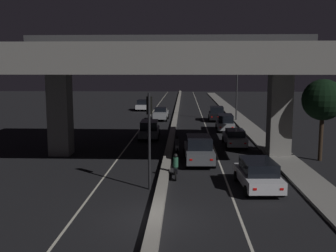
# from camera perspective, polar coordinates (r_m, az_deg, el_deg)

# --- Properties ---
(ground_plane) EXTENTS (200.00, 200.00, 0.00)m
(ground_plane) POSITION_cam_1_polar(r_m,az_deg,el_deg) (17.54, -1.68, -13.39)
(ground_plane) COLOR black
(lane_line_left_inner) EXTENTS (0.12, 126.00, 0.00)m
(lane_line_left_inner) POSITION_cam_1_polar(r_m,az_deg,el_deg) (51.90, -2.97, 1.06)
(lane_line_left_inner) COLOR beige
(lane_line_left_inner) RESTS_ON ground_plane
(lane_line_right_inner) EXTENTS (0.12, 126.00, 0.00)m
(lane_line_right_inner) POSITION_cam_1_polar(r_m,az_deg,el_deg) (51.73, 5.12, 1.01)
(lane_line_right_inner) COLOR beige
(lane_line_right_inner) RESTS_ON ground_plane
(median_divider) EXTENTS (0.56, 126.00, 0.34)m
(median_divider) POSITION_cam_1_polar(r_m,az_deg,el_deg) (51.67, 1.07, 1.22)
(median_divider) COLOR gray
(median_divider) RESTS_ON ground_plane
(sidewalk_right) EXTENTS (2.06, 126.00, 0.16)m
(sidewalk_right) POSITION_cam_1_polar(r_m,az_deg,el_deg) (45.30, 11.49, -0.05)
(sidewalk_right) COLOR gray
(sidewalk_right) RESTS_ON ground_plane
(elevated_overpass) EXTENTS (21.31, 12.97, 8.95)m
(elevated_overpass) POSITION_cam_1_polar(r_m,az_deg,el_deg) (29.17, 0.08, 9.09)
(elevated_overpass) COLOR gray
(elevated_overpass) RESTS_ON ground_plane
(traffic_light_left_of_median) EXTENTS (0.30, 0.49, 5.24)m
(traffic_light_left_of_median) POSITION_cam_1_polar(r_m,az_deg,el_deg) (20.94, -2.72, 0.27)
(traffic_light_left_of_median) COLOR black
(traffic_light_left_of_median) RESTS_ON ground_plane
(street_lamp) EXTENTS (1.92, 0.32, 8.81)m
(street_lamp) POSITION_cam_1_polar(r_m,az_deg,el_deg) (49.83, 9.72, 6.55)
(street_lamp) COLOR #2D2D30
(street_lamp) RESTS_ON ground_plane
(car_white_lead) EXTENTS (2.21, 4.46, 1.57)m
(car_white_lead) POSITION_cam_1_polar(r_m,az_deg,el_deg) (22.11, 12.94, -6.78)
(car_white_lead) COLOR silver
(car_white_lead) RESTS_ON ground_plane
(car_grey_second) EXTENTS (2.15, 4.84, 1.85)m
(car_grey_second) POSITION_cam_1_polar(r_m,az_deg,el_deg) (27.45, 4.49, -3.38)
(car_grey_second) COLOR #515459
(car_grey_second) RESTS_ON ground_plane
(car_silver_third) EXTENTS (1.83, 4.47, 1.44)m
(car_silver_third) POSITION_cam_1_polar(r_m,az_deg,el_deg) (33.79, 9.65, -1.65)
(car_silver_third) COLOR gray
(car_silver_third) RESTS_ON ground_plane
(car_silver_fourth) EXTENTS (2.01, 4.11, 1.73)m
(car_silver_fourth) POSITION_cam_1_polar(r_m,az_deg,el_deg) (42.07, 8.29, 0.55)
(car_silver_fourth) COLOR gray
(car_silver_fourth) RESTS_ON ground_plane
(car_black_fifth) EXTENTS (2.14, 4.18, 1.82)m
(car_black_fifth) POSITION_cam_1_polar(r_m,az_deg,el_deg) (49.98, 7.06, 1.81)
(car_black_fifth) COLOR black
(car_black_fifth) RESTS_ON ground_plane
(car_grey_lead_oncoming) EXTENTS (2.04, 4.79, 1.64)m
(car_grey_lead_oncoming) POSITION_cam_1_polar(r_m,az_deg,el_deg) (37.33, -2.73, -0.45)
(car_grey_lead_oncoming) COLOR #515459
(car_grey_lead_oncoming) RESTS_ON ground_plane
(car_silver_second_oncoming) EXTENTS (1.93, 4.17, 1.63)m
(car_silver_second_oncoming) POSITION_cam_1_polar(r_m,az_deg,el_deg) (50.31, -1.04, 1.80)
(car_silver_second_oncoming) COLOR gray
(car_silver_second_oncoming) RESTS_ON ground_plane
(car_white_third_oncoming) EXTENTS (2.18, 4.07, 1.70)m
(car_white_third_oncoming) POSITION_cam_1_polar(r_m,az_deg,el_deg) (62.46, -3.63, 3.08)
(car_white_third_oncoming) COLOR silver
(car_white_third_oncoming) RESTS_ON ground_plane
(motorcycle_black_filtering_near) EXTENTS (0.33, 1.91, 1.48)m
(motorcycle_black_filtering_near) POSITION_cam_1_polar(r_m,az_deg,el_deg) (23.68, 1.10, -6.05)
(motorcycle_black_filtering_near) COLOR black
(motorcycle_black_filtering_near) RESTS_ON ground_plane
(motorcycle_white_filtering_mid) EXTENTS (0.34, 1.90, 1.40)m
(motorcycle_white_filtering_mid) POSITION_cam_1_polar(r_m,az_deg,el_deg) (30.30, 1.32, -2.95)
(motorcycle_white_filtering_mid) COLOR black
(motorcycle_white_filtering_mid) RESTS_ON ground_plane
(pedestrian_on_sidewalk) EXTENTS (0.35, 0.35, 1.82)m
(pedestrian_on_sidewalk) POSITION_cam_1_polar(r_m,az_deg,el_deg) (31.41, 14.76, -1.93)
(pedestrian_on_sidewalk) COLOR black
(pedestrian_on_sidewalk) RESTS_ON sidewalk_right
(roadside_tree_kerbside_near) EXTENTS (2.90, 2.90, 5.81)m
(roadside_tree_kerbside_near) POSITION_cam_1_polar(r_m,az_deg,el_deg) (29.59, 21.57, 3.51)
(roadside_tree_kerbside_near) COLOR #2D2116
(roadside_tree_kerbside_near) RESTS_ON ground_plane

